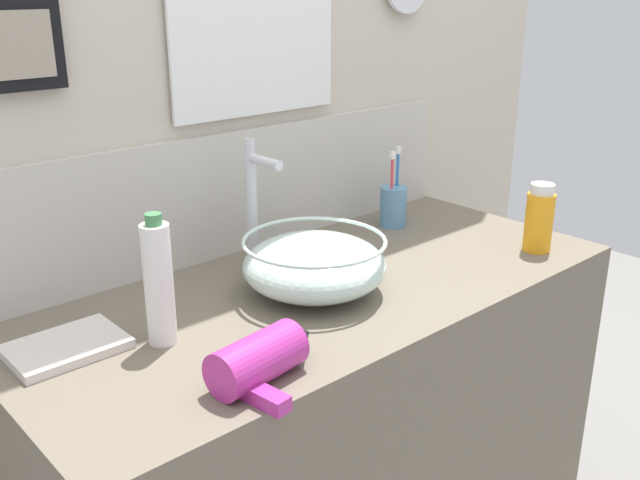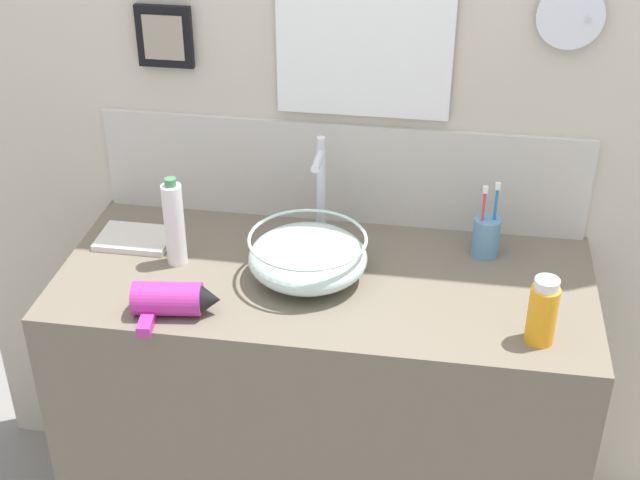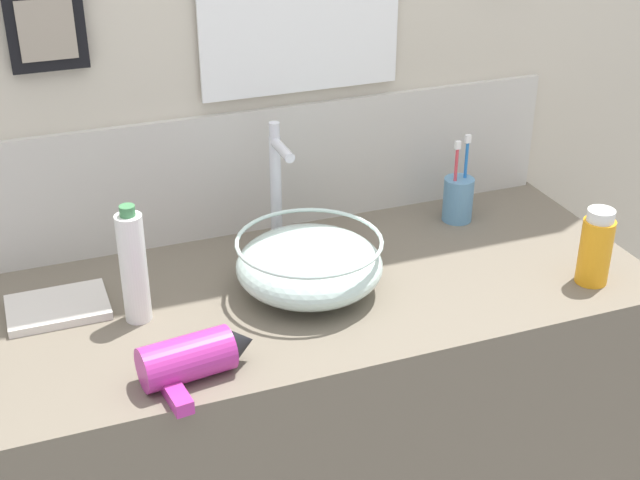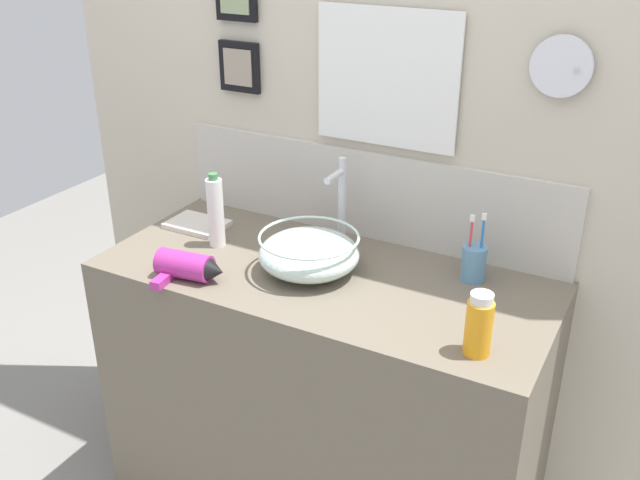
# 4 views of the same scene
# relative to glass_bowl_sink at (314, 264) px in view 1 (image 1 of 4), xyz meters

# --- Properties ---
(vanity_counter) EXTENTS (1.29, 0.57, 0.91)m
(vanity_counter) POSITION_rel_glass_bowl_sink_xyz_m (0.04, 0.01, -0.52)
(vanity_counter) COLOR #6B6051
(vanity_counter) RESTS_ON ground
(back_panel) EXTENTS (2.18, 0.10, 2.47)m
(back_panel) POSITION_rel_glass_bowl_sink_xyz_m (0.04, 0.33, 0.26)
(back_panel) COLOR beige
(back_panel) RESTS_ON ground
(glass_bowl_sink) EXTENTS (0.28, 0.28, 0.11)m
(glass_bowl_sink) POSITION_rel_glass_bowl_sink_xyz_m (0.00, 0.00, 0.00)
(glass_bowl_sink) COLOR silver
(glass_bowl_sink) RESTS_ON vanity_counter
(faucet) EXTENTS (0.02, 0.11, 0.28)m
(faucet) POSITION_rel_glass_bowl_sink_xyz_m (-0.00, 0.19, 0.10)
(faucet) COLOR silver
(faucet) RESTS_ON vanity_counter
(hair_drier) EXTENTS (0.20, 0.15, 0.08)m
(hair_drier) POSITION_rel_glass_bowl_sink_xyz_m (-0.27, -0.19, -0.02)
(hair_drier) COLOR #B22D8C
(hair_drier) RESTS_ON vanity_counter
(toothbrush_cup) EXTENTS (0.07, 0.07, 0.20)m
(toothbrush_cup) POSITION_rel_glass_bowl_sink_xyz_m (0.42, 0.18, -0.01)
(toothbrush_cup) COLOR #598CB2
(toothbrush_cup) RESTS_ON vanity_counter
(soap_dispenser) EXTENTS (0.05, 0.05, 0.23)m
(soap_dispenser) POSITION_rel_glass_bowl_sink_xyz_m (-0.33, 0.02, 0.05)
(soap_dispenser) COLOR white
(soap_dispenser) RESTS_ON vanity_counter
(spray_bottle) EXTENTS (0.06, 0.06, 0.16)m
(spray_bottle) POSITION_rel_glass_bowl_sink_xyz_m (0.53, -0.16, 0.02)
(spray_bottle) COLOR orange
(spray_bottle) RESTS_ON vanity_counter
(hand_towel) EXTENTS (0.19, 0.13, 0.02)m
(hand_towel) POSITION_rel_glass_bowl_sink_xyz_m (-0.47, 0.10, -0.05)
(hand_towel) COLOR silver
(hand_towel) RESTS_ON vanity_counter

